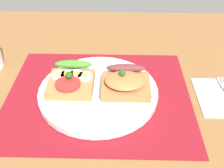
% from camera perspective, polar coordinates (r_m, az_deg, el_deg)
% --- Properties ---
extents(ground_plane, '(1.20, 0.90, 0.03)m').
position_cam_1_polar(ground_plane, '(0.61, -2.82, -3.57)').
color(ground_plane, brown).
extents(placemat, '(0.40, 0.34, 0.00)m').
position_cam_1_polar(placemat, '(0.60, -2.88, -2.33)').
color(placemat, maroon).
rests_on(placemat, ground_plane).
extents(plate, '(0.26, 0.26, 0.02)m').
position_cam_1_polar(plate, '(0.59, -2.90, -1.66)').
color(plate, white).
rests_on(plate, placemat).
extents(sandwich_egg_tomato, '(0.10, 0.11, 0.04)m').
position_cam_1_polar(sandwich_egg_tomato, '(0.60, -8.63, 0.85)').
color(sandwich_egg_tomato, olive).
rests_on(sandwich_egg_tomato, plate).
extents(sandwich_salmon, '(0.10, 0.10, 0.05)m').
position_cam_1_polar(sandwich_salmon, '(0.58, 2.86, 0.25)').
color(sandwich_salmon, '#A26D3C').
rests_on(sandwich_salmon, plate).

